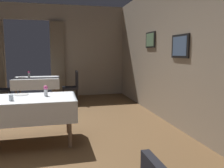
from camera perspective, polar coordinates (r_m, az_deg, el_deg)
ground at (r=4.06m, az=-26.04°, el=-14.10°), size 10.08×10.08×0.00m
wall_right at (r=4.34m, az=18.74°, el=7.93°), size 0.16×8.40×3.00m
wall_back at (r=7.91m, az=-20.17°, el=7.71°), size 6.40×0.27×3.00m
dining_table_mid at (r=3.92m, az=-20.63°, el=-4.70°), size 1.57×0.92×0.75m
dining_table_far at (r=6.90m, az=-18.24°, el=0.67°), size 1.27×0.93×0.75m
chair_far_right at (r=6.81m, az=-9.70°, el=-0.28°), size 0.44×0.44×0.93m
flower_vase_mid at (r=3.93m, az=-16.16°, el=-1.52°), size 0.07×0.07×0.18m
plate_mid_b at (r=4.18m, az=-21.58°, el=-2.45°), size 0.24×0.24×0.01m
glass_mid_c at (r=3.74m, az=-23.78°, el=-3.15°), size 0.07×0.07×0.09m
flower_vase_far at (r=6.75m, az=-19.97°, el=2.29°), size 0.07×0.07×0.21m
plate_far_b at (r=7.09m, az=-21.56°, el=1.57°), size 0.21×0.21×0.01m
plate_far_c at (r=6.59m, az=-15.10°, el=1.41°), size 0.22×0.22×0.01m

